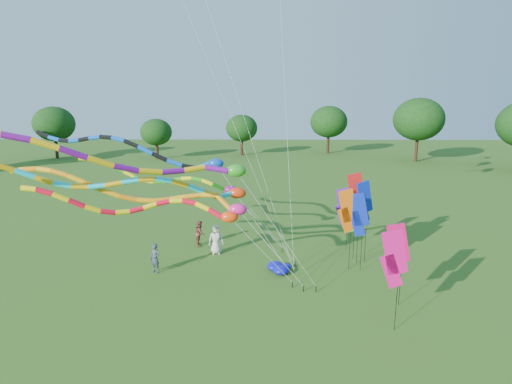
{
  "coord_description": "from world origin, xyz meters",
  "views": [
    {
      "loc": [
        0.78,
        -17.59,
        9.41
      ],
      "look_at": [
        0.46,
        3.18,
        4.8
      ],
      "focal_mm": 30.0,
      "sensor_mm": 36.0,
      "label": 1
    }
  ],
  "objects_px": {
    "blue_nylon_heap": "(277,268)",
    "person_b": "(155,258)",
    "person_a": "(216,239)",
    "person_c": "(200,233)",
    "tube_kite_orange": "(153,194)",
    "tube_kite_red": "(161,208)"
  },
  "relations": [
    {
      "from": "person_c",
      "to": "tube_kite_orange",
      "type": "bearing_deg",
      "value": 168.27
    },
    {
      "from": "person_a",
      "to": "tube_kite_red",
      "type": "bearing_deg",
      "value": -116.98
    },
    {
      "from": "person_c",
      "to": "tube_kite_red",
      "type": "bearing_deg",
      "value": 174.66
    },
    {
      "from": "tube_kite_red",
      "to": "person_b",
      "type": "height_order",
      "value": "tube_kite_red"
    },
    {
      "from": "tube_kite_red",
      "to": "tube_kite_orange",
      "type": "xyz_separation_m",
      "value": [
        -0.59,
        1.04,
        0.45
      ]
    },
    {
      "from": "tube_kite_orange",
      "to": "blue_nylon_heap",
      "type": "relative_size",
      "value": 8.82
    },
    {
      "from": "blue_nylon_heap",
      "to": "person_b",
      "type": "relative_size",
      "value": 0.99
    },
    {
      "from": "person_a",
      "to": "person_c",
      "type": "xyz_separation_m",
      "value": [
        -1.2,
        1.52,
        -0.1
      ]
    },
    {
      "from": "blue_nylon_heap",
      "to": "person_a",
      "type": "distance_m",
      "value": 4.64
    },
    {
      "from": "blue_nylon_heap",
      "to": "person_b",
      "type": "height_order",
      "value": "person_b"
    },
    {
      "from": "tube_kite_orange",
      "to": "person_a",
      "type": "height_order",
      "value": "tube_kite_orange"
    },
    {
      "from": "tube_kite_orange",
      "to": "person_b",
      "type": "bearing_deg",
      "value": 112.61
    },
    {
      "from": "tube_kite_red",
      "to": "tube_kite_orange",
      "type": "distance_m",
      "value": 1.27
    },
    {
      "from": "person_a",
      "to": "person_b",
      "type": "distance_m",
      "value": 4.23
    },
    {
      "from": "blue_nylon_heap",
      "to": "person_a",
      "type": "relative_size",
      "value": 0.88
    },
    {
      "from": "blue_nylon_heap",
      "to": "tube_kite_orange",
      "type": "bearing_deg",
      "value": -163.48
    },
    {
      "from": "tube_kite_orange",
      "to": "person_b",
      "type": "relative_size",
      "value": 8.69
    },
    {
      "from": "person_b",
      "to": "tube_kite_orange",
      "type": "bearing_deg",
      "value": -41.99
    },
    {
      "from": "person_b",
      "to": "person_c",
      "type": "bearing_deg",
      "value": 98.29
    },
    {
      "from": "tube_kite_orange",
      "to": "person_b",
      "type": "xyz_separation_m",
      "value": [
        -0.51,
        1.63,
        -3.97
      ]
    },
    {
      "from": "tube_kite_red",
      "to": "blue_nylon_heap",
      "type": "distance_m",
      "value": 7.51
    },
    {
      "from": "tube_kite_orange",
      "to": "person_a",
      "type": "distance_m",
      "value": 6.51
    }
  ]
}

